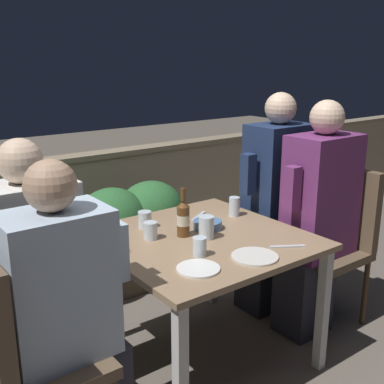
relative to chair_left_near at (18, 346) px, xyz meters
name	(u,v)px	position (x,y,z in m)	size (l,w,h in m)	color
ground_plane	(200,357)	(0.99, 0.20, -0.57)	(16.00, 16.00, 0.00)	#665B51
parapet_wall	(70,208)	(0.99, 1.87, -0.14)	(9.00, 0.18, 0.84)	gray
dining_table	(201,252)	(0.99, 0.20, 0.05)	(0.99, 0.98, 0.70)	#937556
planter_hedge	(113,235)	(1.00, 1.18, -0.16)	(1.13, 0.47, 0.74)	brown
chair_left_near	(18,346)	(0.00, 0.00, 0.00)	(0.43, 0.42, 0.95)	brown
person_blue_shirt	(70,315)	(0.20, 0.00, 0.06)	(0.48, 0.26, 1.24)	#282833
person_white_polo	(39,278)	(0.22, 0.37, 0.07)	(0.50, 0.26, 1.26)	#282833
chair_right_near	(336,231)	(1.92, 0.06, 0.00)	(0.43, 0.42, 0.95)	brown
person_purple_stripe	(316,219)	(1.72, 0.06, 0.12)	(0.49, 0.26, 1.36)	#282833
chair_right_far	(293,216)	(1.92, 0.40, 0.00)	(0.43, 0.42, 0.95)	brown
person_navy_jumper	(273,203)	(1.72, 0.40, 0.13)	(0.47, 0.26, 1.38)	#282833
beer_bottle	(183,218)	(0.93, 0.26, 0.23)	(0.07, 0.07, 0.25)	brown
plate_0	(198,269)	(0.75, -0.10, 0.14)	(0.19, 0.19, 0.01)	white
plate_1	(255,257)	(1.03, -0.16, 0.14)	(0.21, 0.21, 0.01)	silver
bowl_0	(103,231)	(0.62, 0.52, 0.15)	(0.14, 0.14, 0.03)	beige
bowl_1	(207,224)	(1.10, 0.27, 0.16)	(0.15, 0.15, 0.05)	#4C709E
glass_cup_0	(206,227)	(1.01, 0.17, 0.19)	(0.08, 0.08, 0.12)	silver
glass_cup_1	(151,231)	(0.78, 0.33, 0.18)	(0.07, 0.07, 0.09)	silver
glass_cup_2	(200,247)	(0.84, 0.01, 0.18)	(0.06, 0.06, 0.09)	silver
glass_cup_3	(234,206)	(1.36, 0.35, 0.19)	(0.06, 0.06, 0.11)	silver
glass_cup_4	(145,220)	(0.84, 0.48, 0.18)	(0.07, 0.07, 0.09)	silver
fork_0	(199,216)	(1.18, 0.46, 0.14)	(0.16, 0.10, 0.01)	silver
fork_1	(287,246)	(1.24, -0.16, 0.14)	(0.16, 0.11, 0.01)	silver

